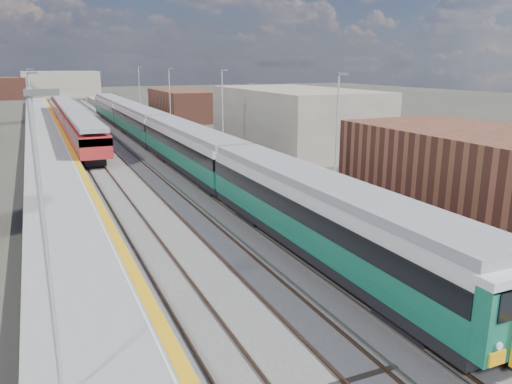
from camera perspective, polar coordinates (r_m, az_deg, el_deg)
ground at (r=55.28m, az=-13.13°, el=4.69°), size 320.00×320.00×0.00m
ballast_bed at (r=57.35m, az=-15.83°, el=4.89°), size 10.50×155.00×0.06m
tracks at (r=59.06m, az=-15.50°, el=5.25°), size 8.96×160.00×0.17m
platform_right at (r=58.78m, az=-8.56°, el=5.99°), size 4.70×155.00×8.52m
platform_left at (r=56.72m, az=-22.67°, el=4.72°), size 4.30×155.00×8.52m
green_train at (r=51.83m, az=-10.87°, el=6.79°), size 3.02×83.87×3.32m
red_train at (r=72.89m, az=-20.44°, el=8.11°), size 2.81×57.07×3.55m
tree_d at (r=81.01m, az=-0.49°, el=10.76°), size 4.48×4.48×6.07m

